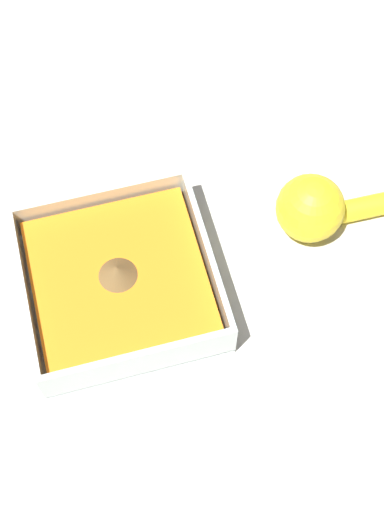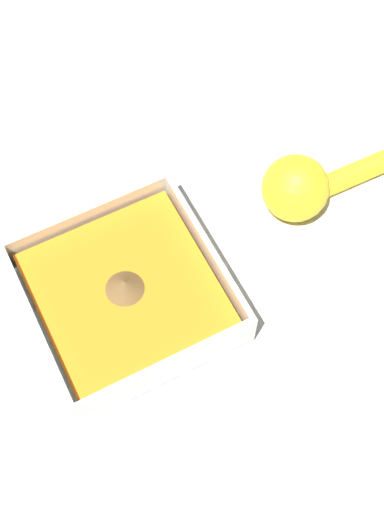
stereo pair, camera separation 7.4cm
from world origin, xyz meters
TOP-DOWN VIEW (x-y plane):
  - ground_plane at (0.00, 0.00)m, footprint 4.00×4.00m
  - square_dish at (-0.03, 0.01)m, footprint 0.19×0.19m
  - lemon_squeezer at (-0.26, -0.02)m, footprint 0.19×0.07m

SIDE VIEW (x-z plane):
  - ground_plane at x=0.00m, z-range 0.00..0.00m
  - square_dish at x=-0.03m, z-range -0.01..0.05m
  - lemon_squeezer at x=-0.26m, z-range 0.00..0.07m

